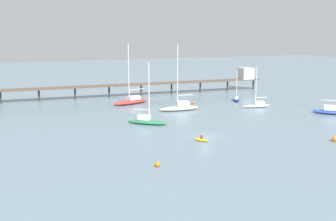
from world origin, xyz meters
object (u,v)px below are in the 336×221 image
at_px(dinghy_yellow, 202,139).
at_px(pier, 167,81).
at_px(sailboat_navy, 236,99).
at_px(sailboat_red, 131,101).
at_px(mooring_buoy_inner, 158,164).
at_px(mooring_buoy_outer, 335,139).
at_px(sailboat_cream, 180,107).
at_px(sailboat_blue, 334,111).
at_px(mooring_buoy_mid, 193,103).
at_px(sailboat_green, 147,120).
at_px(sailboat_white, 257,105).

bearing_deg(dinghy_yellow, pier, 73.60).
distance_m(sailboat_navy, sailboat_red, 27.35).
relative_size(sailboat_navy, mooring_buoy_inner, 10.53).
bearing_deg(mooring_buoy_outer, sailboat_cream, 110.16).
xyz_separation_m(sailboat_cream, mooring_buoy_outer, (12.26, -33.40, -0.48)).
xyz_separation_m(sailboat_navy, sailboat_cream, (-19.10, -6.42, 0.37)).
bearing_deg(mooring_buoy_inner, mooring_buoy_outer, 0.64).
bearing_deg(sailboat_cream, sailboat_blue, -29.96).
relative_size(sailboat_red, sailboat_cream, 1.00).
distance_m(sailboat_red, mooring_buoy_mid, 15.43).
xyz_separation_m(sailboat_green, dinghy_yellow, (4.19, -14.72, -0.56)).
height_order(sailboat_white, sailboat_green, sailboat_green).
bearing_deg(sailboat_white, dinghy_yellow, -140.69).
xyz_separation_m(sailboat_red, dinghy_yellow, (0.22, -37.05, -0.63)).
bearing_deg(sailboat_navy, mooring_buoy_outer, -99.74).
bearing_deg(sailboat_red, sailboat_navy, -12.63).
height_order(sailboat_red, sailboat_blue, sailboat_red).
height_order(sailboat_white, mooring_buoy_inner, sailboat_white).
height_order(sailboat_white, dinghy_yellow, sailboat_white).
bearing_deg(mooring_buoy_outer, mooring_buoy_inner, -179.36).
relative_size(pier, sailboat_blue, 6.70).
distance_m(sailboat_white, sailboat_red, 30.54).
xyz_separation_m(pier, mooring_buoy_outer, (5.32, -57.36, -3.31)).
bearing_deg(dinghy_yellow, sailboat_navy, 49.58).
xyz_separation_m(sailboat_white, sailboat_cream, (-18.52, 3.46, 0.24)).
xyz_separation_m(pier, sailboat_navy, (12.16, -17.54, -3.20)).
distance_m(sailboat_white, sailboat_blue, 16.89).
distance_m(pier, sailboat_white, 29.92).
height_order(sailboat_green, mooring_buoy_outer, sailboat_green).
bearing_deg(mooring_buoy_mid, dinghy_yellow, -114.26).
bearing_deg(sailboat_white, sailboat_navy, 86.62).
xyz_separation_m(sailboat_cream, dinghy_yellow, (-7.37, -24.65, -0.68)).
bearing_deg(sailboat_red, sailboat_cream, -58.55).
bearing_deg(sailboat_green, sailboat_red, 79.91).
bearing_deg(sailboat_white, pier, 112.88).
xyz_separation_m(sailboat_green, sailboat_red, (3.97, 22.33, 0.07)).
relative_size(pier, sailboat_green, 7.12).
xyz_separation_m(sailboat_blue, dinghy_yellow, (-36.36, -7.94, -0.59)).
xyz_separation_m(sailboat_green, sailboat_cream, (11.56, 9.94, 0.12)).
relative_size(sailboat_white, mooring_buoy_inner, 13.47).
height_order(sailboat_navy, mooring_buoy_mid, sailboat_navy).
xyz_separation_m(pier, sailboat_cream, (-6.94, -23.96, -2.83)).
height_order(sailboat_cream, mooring_buoy_inner, sailboat_cream).
bearing_deg(pier, sailboat_red, -141.47).
distance_m(pier, sailboat_blue, 46.36).
relative_size(sailboat_green, mooring_buoy_mid, 19.48).
relative_size(mooring_buoy_mid, mooring_buoy_inner, 0.84).
distance_m(mooring_buoy_mid, mooring_buoy_outer, 40.02).
bearing_deg(sailboat_white, sailboat_green, -167.85).
distance_m(sailboat_green, sailboat_blue, 41.11).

